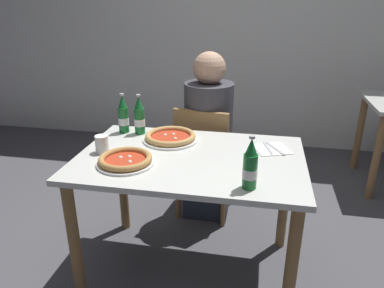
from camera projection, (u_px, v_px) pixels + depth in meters
name	position (u px, v px, depth m)	size (l,w,h in m)	color
ground_plane	(190.00, 268.00, 2.22)	(8.00, 8.00, 0.00)	#4C4C51
back_wall_tiled	(232.00, 22.00, 3.73)	(7.00, 0.10, 2.60)	white
dining_table_main	(190.00, 175.00, 1.98)	(1.20, 0.80, 0.75)	silver
chair_behind_table	(205.00, 156.00, 2.59)	(0.45, 0.45, 0.85)	olive
diner_seated	(208.00, 141.00, 2.60)	(0.34, 0.34, 1.21)	#2D3342
pizza_margherita_near	(125.00, 160.00, 1.84)	(0.29, 0.29, 0.04)	white
pizza_marinara_far	(171.00, 137.00, 2.14)	(0.32, 0.32, 0.04)	white
beer_bottle_left	(250.00, 167.00, 1.58)	(0.07, 0.07, 0.25)	#196B2D
beer_bottle_center	(123.00, 116.00, 2.24)	(0.07, 0.07, 0.25)	#196B2D
beer_bottle_right	(139.00, 117.00, 2.22)	(0.07, 0.07, 0.25)	#196B2D
napkin_with_cutlery	(272.00, 149.00, 2.02)	(0.23, 0.23, 0.01)	white
paper_cup	(102.00, 144.00, 1.97)	(0.07, 0.07, 0.10)	white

